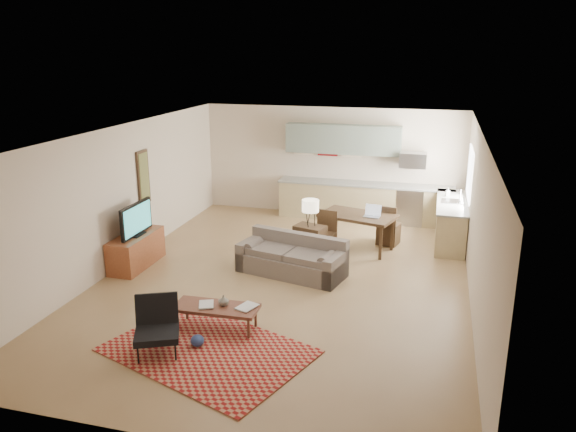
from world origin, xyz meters
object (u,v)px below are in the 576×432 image
(dining_table, at_px, (357,232))
(console_table, at_px, (310,242))
(sofa, at_px, (291,256))
(coffee_table, at_px, (217,317))
(tv_credenza, at_px, (136,250))
(armchair, at_px, (157,328))

(dining_table, bearing_deg, console_table, -120.58)
(sofa, bearing_deg, console_table, 93.22)
(coffee_table, distance_m, tv_credenza, 3.19)
(tv_credenza, distance_m, console_table, 3.41)
(tv_credenza, height_order, console_table, console_table)
(coffee_table, bearing_deg, sofa, 75.33)
(sofa, bearing_deg, armchair, -94.68)
(tv_credenza, xyz_separation_m, dining_table, (4.00, 2.04, 0.07))
(tv_credenza, bearing_deg, console_table, 21.45)
(sofa, height_order, console_table, sofa)
(armchair, height_order, tv_credenza, armchair)
(console_table, distance_m, dining_table, 1.15)
(sofa, relative_size, tv_credenza, 1.52)
(sofa, relative_size, console_table, 3.00)
(sofa, relative_size, dining_table, 1.38)
(armchair, bearing_deg, tv_credenza, 99.43)
(armchair, relative_size, console_table, 1.14)
(sofa, bearing_deg, coffee_table, -89.44)
(armchair, bearing_deg, dining_table, 42.77)
(coffee_table, bearing_deg, armchair, -122.56)
(console_table, xyz_separation_m, dining_table, (0.83, 0.80, 0.04))
(coffee_table, xyz_separation_m, armchair, (-0.52, -0.88, 0.20))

